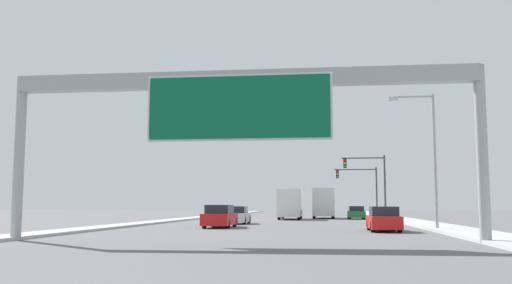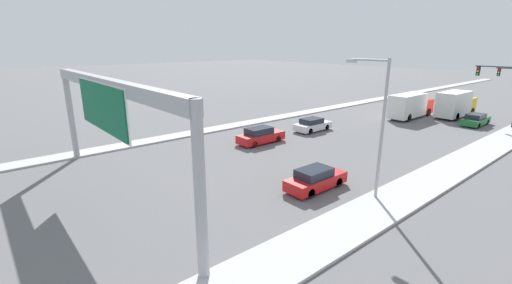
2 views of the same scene
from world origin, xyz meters
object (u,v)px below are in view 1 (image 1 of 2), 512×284
Objects in this scene: sign_gantry at (239,102)px; car_near_center at (220,217)px; street_lamp_right at (428,148)px; car_mid_right at (356,213)px; car_mid_left at (384,220)px; car_far_right at (236,216)px; traffic_light_near_intersection at (372,176)px; truck_box_primary at (323,203)px; traffic_light_mid_block at (363,183)px; truck_box_secondary at (290,204)px.

car_near_center is at bearing 103.39° from sign_gantry.
street_lamp_right reaches higher than sign_gantry.
car_mid_left is at bearing -90.00° from car_mid_right.
traffic_light_near_intersection is at bearing 55.45° from car_far_right.
street_lamp_right reaches higher than car_mid_right.
truck_box_primary is (-3.50, 31.49, 1.02)m from car_mid_left.
car_mid_left is at bearing -92.17° from traffic_light_mid_block.
traffic_light_near_intersection is at bearing -88.15° from traffic_light_mid_block.
car_mid_right is at bearing 57.59° from car_far_right.
truck_box_primary reaches higher than car_far_right.
street_lamp_right reaches higher than truck_box_secondary.
car_mid_left is at bearing 55.98° from sign_gantry.
car_far_right is at bearing -103.39° from truck_box_secondary.
street_lamp_right is (6.49, -29.82, 3.30)m from truck_box_primary.
street_lamp_right reaches higher than car_far_right.
truck_box_secondary is (3.50, 14.70, 0.92)m from car_far_right.
traffic_light_near_intersection is (1.83, 1.37, 4.04)m from car_mid_right.
car_mid_left reaches higher than car_far_right.
traffic_light_mid_block is (-0.32, 10.00, -0.37)m from traffic_light_near_intersection.
truck_box_secondary is at bearing 76.61° from car_far_right.
car_near_center is 0.59× the size of truck_box_secondary.
traffic_light_mid_block is at bearing 57.22° from truck_box_secondary.
truck_box_primary is at bearing 96.34° from car_mid_left.
truck_box_primary is 6.36m from traffic_light_near_intersection.
car_far_right is 22.11m from traffic_light_near_intersection.
car_far_right is 0.57× the size of truck_box_primary.
truck_box_primary is at bearing 102.27° from street_lamp_right.
car_mid_right is (0.00, 28.36, -0.02)m from car_mid_left.
traffic_light_near_intersection is 1.11× the size of traffic_light_mid_block.
car_mid_left is at bearing -93.52° from traffic_light_near_intersection.
traffic_light_near_intersection reaches higher than car_near_center.
traffic_light_near_intersection is at bearing -18.30° from truck_box_primary.
car_near_center is 14.40m from street_lamp_right.
traffic_light_mid_block is (12.01, 35.40, 3.61)m from car_near_center.
traffic_light_mid_block is at bearing 80.36° from sign_gantry.
truck_box_primary is (7.00, 19.67, 1.03)m from car_far_right.
truck_box_primary is 0.95× the size of truck_box_secondary.
traffic_light_near_intersection is at bearing 86.48° from car_mid_left.
street_lamp_right reaches higher than car_near_center.
car_mid_left is at bearing -75.22° from truck_box_secondary.
street_lamp_right is at bearing -87.77° from traffic_light_mid_block.
street_lamp_right is at bearing 29.30° from car_mid_left.
street_lamp_right reaches higher than truck_box_primary.
car_near_center reaches higher than car_far_right.
sign_gantry is 3.22× the size of traffic_light_mid_block.
truck_box_secondary is (0.00, 36.89, -4.34)m from sign_gantry.
truck_box_secondary reaches higher than car_near_center.
sign_gantry reaches higher than traffic_light_mid_block.
truck_box_primary is at bearing 54.83° from truck_box_secondary.
sign_gantry is 2.67× the size of truck_box_primary.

